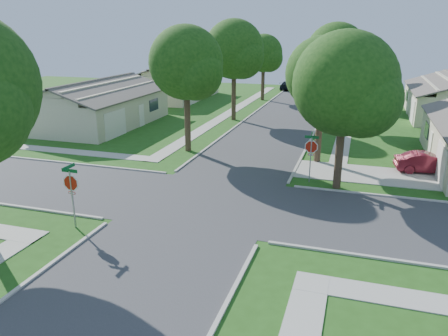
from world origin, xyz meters
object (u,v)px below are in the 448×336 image
(car_curb_east, at_px, (323,103))
(car_curb_west, at_px, (288,85))
(stop_sign_ne, at_px, (311,149))
(car_driveway, at_px, (427,163))
(house_nw_near, at_px, (99,109))
(tree_e_mid, at_px, (336,57))
(tree_e_far, at_px, (344,52))
(tree_w_far, at_px, (264,55))
(tree_w_near, at_px, (187,66))
(tree_e_near, at_px, (323,77))
(tree_ne_corner, at_px, (346,89))
(house_nw_far, at_px, (173,86))
(tree_w_mid, at_px, (235,52))
(stop_sign_sw, at_px, (71,186))

(car_curb_east, distance_m, car_curb_west, 16.86)
(stop_sign_ne, xyz_separation_m, car_driveway, (6.80, 4.00, -1.40))
(car_curb_east, bearing_deg, stop_sign_ne, -80.32)
(house_nw_near, xyz_separation_m, car_curb_east, (19.19, 13.94, -0.71))
(tree_e_mid, distance_m, house_nw_near, 22.12)
(tree_e_far, bearing_deg, tree_w_far, -180.00)
(tree_w_near, bearing_deg, tree_e_near, -0.00)
(car_driveway, relative_size, car_curb_west, 0.89)
(car_curb_west, bearing_deg, house_nw_near, 71.56)
(tree_e_mid, height_order, tree_ne_corner, tree_e_mid)
(tree_e_far, relative_size, car_curb_west, 2.01)
(house_nw_near, distance_m, house_nw_far, 17.00)
(tree_e_far, relative_size, tree_w_near, 0.97)
(car_driveway, bearing_deg, house_nw_far, 41.62)
(stop_sign_ne, xyz_separation_m, car_curb_east, (-1.50, 24.23, -1.22))
(tree_ne_corner, bearing_deg, tree_w_near, 156.44)
(stop_sign_ne, relative_size, tree_e_far, 0.34)
(tree_e_near, xyz_separation_m, tree_w_near, (-9.40, 0.00, 0.47))
(stop_sign_ne, relative_size, car_curb_west, 0.69)
(tree_ne_corner, bearing_deg, car_driveway, 41.16)
(tree_e_near, height_order, house_nw_far, tree_e_near)
(tree_e_far, bearing_deg, tree_e_mid, -89.98)
(tree_w_near, height_order, tree_w_mid, tree_w_mid)
(car_driveway, bearing_deg, tree_e_mid, 20.61)
(tree_w_mid, distance_m, house_nw_far, 16.56)
(tree_w_near, xyz_separation_m, car_driveway, (16.14, -0.31, -5.48))
(car_driveway, height_order, car_curb_west, car_driveway)
(tree_w_near, bearing_deg, stop_sign_sw, -90.23)
(tree_w_near, xyz_separation_m, house_nw_far, (-11.35, 22.99, -4.60))
(tree_e_near, bearing_deg, house_nw_near, 163.89)
(stop_sign_ne, height_order, tree_w_mid, tree_w_mid)
(tree_e_mid, xyz_separation_m, car_curb_east, (-1.56, 7.93, -5.44))
(tree_e_mid, bearing_deg, house_nw_far, 152.09)
(tree_ne_corner, relative_size, car_driveway, 2.25)
(tree_w_mid, height_order, tree_ne_corner, tree_w_mid)
(tree_e_near, distance_m, tree_w_near, 9.41)
(stop_sign_sw, height_order, tree_e_near, tree_e_near)
(tree_ne_corner, bearing_deg, tree_w_far, 110.28)
(tree_w_far, relative_size, tree_ne_corner, 0.93)
(house_nw_far, height_order, car_driveway, house_nw_far)
(tree_e_near, relative_size, tree_w_mid, 0.87)
(car_driveway, bearing_deg, tree_ne_corner, 123.06)
(tree_e_near, bearing_deg, car_curb_east, 94.45)
(tree_e_mid, xyz_separation_m, tree_e_far, (-0.00, 13.00, -0.27))
(tree_e_far, distance_m, tree_w_mid, 16.05)
(tree_e_near, height_order, car_curb_west, tree_e_near)
(tree_w_far, relative_size, house_nw_near, 0.59)
(tree_w_far, height_order, car_curb_west, tree_w_far)
(tree_e_near, xyz_separation_m, car_curb_west, (-7.95, 35.52, -5.01))
(tree_e_far, relative_size, house_nw_far, 0.64)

